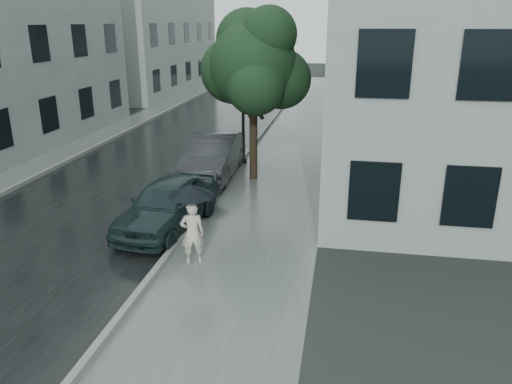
% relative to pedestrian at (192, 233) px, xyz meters
% --- Properties ---
extents(ground, '(120.00, 120.00, 0.00)m').
position_rel_pedestrian_xyz_m(ground, '(0.88, -0.09, -0.78)').
color(ground, black).
rests_on(ground, ground).
extents(sidewalk, '(3.50, 60.00, 0.01)m').
position_rel_pedestrian_xyz_m(sidewalk, '(1.13, 11.91, -0.78)').
color(sidewalk, slate).
rests_on(sidewalk, ground).
extents(kerb_near, '(0.15, 60.00, 0.15)m').
position_rel_pedestrian_xyz_m(kerb_near, '(-0.70, 11.91, -0.71)').
color(kerb_near, slate).
rests_on(kerb_near, ground).
extents(asphalt_road, '(6.85, 60.00, 0.00)m').
position_rel_pedestrian_xyz_m(asphalt_road, '(-4.20, 11.91, -0.78)').
color(asphalt_road, black).
rests_on(asphalt_road, ground).
extents(kerb_far, '(0.15, 60.00, 0.15)m').
position_rel_pedestrian_xyz_m(kerb_far, '(-7.70, 11.91, -0.71)').
color(kerb_far, slate).
rests_on(kerb_far, ground).
extents(sidewalk_far, '(1.70, 60.00, 0.01)m').
position_rel_pedestrian_xyz_m(sidewalk_far, '(-8.62, 11.91, -0.78)').
color(sidewalk_far, '#4C5451').
rests_on(sidewalk_far, ground).
extents(building_near, '(7.02, 36.00, 9.00)m').
position_rel_pedestrian_xyz_m(building_near, '(6.35, 19.41, 3.72)').
color(building_near, gray).
rests_on(building_near, ground).
extents(building_far_b, '(7.02, 18.00, 8.00)m').
position_rel_pedestrian_xyz_m(building_far_b, '(-12.90, 29.91, 3.22)').
color(building_far_b, gray).
rests_on(building_far_b, ground).
extents(pedestrian, '(0.65, 0.53, 1.55)m').
position_rel_pedestrian_xyz_m(pedestrian, '(0.00, 0.00, 0.00)').
color(pedestrian, beige).
rests_on(pedestrian, sidewalk).
extents(umbrella, '(1.13, 1.13, 1.09)m').
position_rel_pedestrian_xyz_m(umbrella, '(-0.01, 0.05, 1.05)').
color(umbrella, black).
rests_on(umbrella, ground).
extents(street_tree, '(3.95, 3.59, 6.02)m').
position_rel_pedestrian_xyz_m(street_tree, '(0.20, 7.06, 3.31)').
color(street_tree, '#332619').
rests_on(street_tree, ground).
extents(lamp_post, '(0.85, 0.34, 5.03)m').
position_rel_pedestrian_xyz_m(lamp_post, '(-0.73, 8.90, 2.10)').
color(lamp_post, black).
rests_on(lamp_post, ground).
extents(car_near, '(2.21, 4.32, 1.41)m').
position_rel_pedestrian_xyz_m(car_near, '(-1.32, 1.98, -0.07)').
color(car_near, '#1A2C2D').
rests_on(car_near, ground).
extents(car_far, '(1.72, 4.67, 1.53)m').
position_rel_pedestrian_xyz_m(car_far, '(-1.32, 7.00, -0.01)').
color(car_far, '#25272A').
rests_on(car_far, ground).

